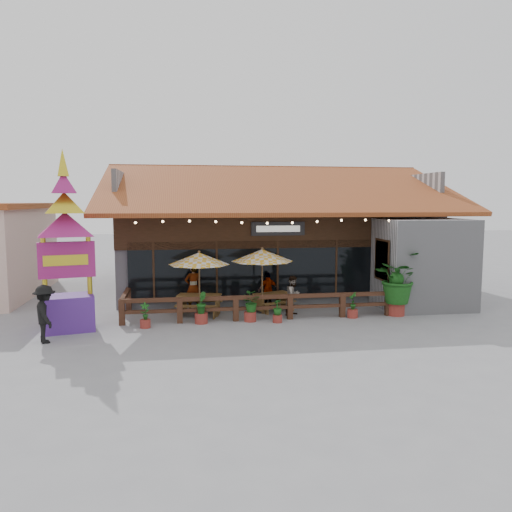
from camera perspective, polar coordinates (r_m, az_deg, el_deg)
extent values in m
plane|color=gray|center=(19.11, 5.03, -6.78)|extent=(100.00, 100.00, 0.00)
cube|color=#A1A1A6|center=(25.57, 1.34, 1.09)|extent=(14.00, 10.00, 4.00)
cube|color=#361E11|center=(20.24, -0.32, 3.14)|extent=(11.00, 0.16, 1.60)
cube|color=black|center=(20.39, -0.30, -1.64)|extent=(10.00, 0.12, 2.40)
cube|color=#FAD070|center=(20.58, -0.39, -1.57)|extent=(9.80, 0.05, 2.20)
cube|color=#A1A1A6|center=(21.24, 18.54, -0.83)|extent=(3.50, 2.70, 3.60)
cube|color=#B0221C|center=(20.32, 14.21, -0.44)|extent=(0.06, 1.20, 1.50)
cube|color=#361E11|center=(20.31, 14.18, -0.44)|extent=(0.04, 1.34, 1.64)
cube|color=brown|center=(22.04, 2.97, 7.80)|extent=(15.50, 7.05, 2.37)
cube|color=brown|center=(28.93, 0.13, 7.45)|extent=(15.50, 7.05, 2.37)
cube|color=brown|center=(25.53, 1.36, 10.12)|extent=(15.50, 0.30, 0.12)
cube|color=#A1A1A6|center=(25.20, -14.64, 6.96)|extent=(0.20, 9.00, 1.80)
cube|color=#A1A1A6|center=(27.57, 15.93, 6.85)|extent=(0.20, 9.00, 1.80)
cube|color=black|center=(20.30, 2.53, 3.14)|extent=(2.20, 0.10, 0.55)
cube|color=silver|center=(20.24, 2.57, 3.13)|extent=(1.80, 0.02, 0.25)
cube|color=#361E11|center=(20.16, -11.61, -1.86)|extent=(0.08, 0.08, 2.40)
cube|color=#361E11|center=(20.18, -4.50, -1.74)|extent=(0.08, 0.08, 2.40)
cube|color=#361E11|center=(20.52, 2.48, -1.60)|extent=(0.08, 0.08, 2.40)
cube|color=#361E11|center=(21.14, 9.14, -1.44)|extent=(0.08, 0.08, 2.40)
sphere|color=#FFC98C|center=(18.23, -13.60, 3.72)|extent=(0.09, 0.09, 0.09)
sphere|color=#FFC98C|center=(18.18, -10.61, 3.90)|extent=(0.09, 0.09, 0.09)
sphere|color=#FFC98C|center=(18.17, -7.61, 3.98)|extent=(0.09, 0.09, 0.09)
sphere|color=#FFC98C|center=(18.22, -4.61, 3.94)|extent=(0.09, 0.09, 0.09)
sphere|color=#FFC98C|center=(18.31, -1.64, 3.83)|extent=(0.09, 0.09, 0.09)
sphere|color=#FFC98C|center=(18.45, 1.30, 3.77)|extent=(0.09, 0.09, 0.09)
sphere|color=#FFC98C|center=(18.64, 4.18, 3.81)|extent=(0.09, 0.09, 0.09)
sphere|color=#FFC98C|center=(18.88, 7.00, 3.93)|extent=(0.09, 0.09, 0.09)
sphere|color=#FFC98C|center=(19.15, 9.74, 4.03)|extent=(0.09, 0.09, 0.09)
sphere|color=#FFC98C|center=(19.48, 12.40, 4.04)|extent=(0.09, 0.09, 0.09)
sphere|color=#FFC98C|center=(19.84, 14.96, 3.93)|extent=(0.09, 0.09, 0.09)
cube|color=#412517|center=(18.11, -15.09, -6.25)|extent=(0.20, 0.20, 0.90)
cube|color=#412517|center=(17.99, -8.71, -6.18)|extent=(0.20, 0.20, 0.90)
cube|color=#412517|center=(18.10, -2.33, -6.04)|extent=(0.20, 0.20, 0.90)
cube|color=#412517|center=(18.42, 3.90, -5.83)|extent=(0.20, 0.20, 0.90)
cube|color=#412517|center=(18.96, 9.83, -5.56)|extent=(0.20, 0.20, 0.90)
cube|color=#412517|center=(19.60, 14.85, -5.29)|extent=(0.20, 0.20, 0.90)
cube|color=#412517|center=(18.14, 0.50, -4.72)|extent=(9.80, 0.16, 0.14)
cube|color=#412517|center=(18.22, 0.50, -5.95)|extent=(9.80, 0.12, 0.12)
cube|color=#412517|center=(19.25, -14.71, -4.29)|extent=(0.16, 2.50, 0.14)
cube|color=#412517|center=(20.44, -14.35, -4.80)|extent=(0.20, 0.20, 0.90)
cylinder|color=brown|center=(18.97, -6.48, -3.32)|extent=(0.06, 0.06, 2.32)
cone|color=gold|center=(18.83, -6.52, -0.29)|extent=(2.62, 2.62, 0.45)
sphere|color=brown|center=(18.80, -6.53, 0.47)|extent=(0.10, 0.10, 0.10)
cylinder|color=black|center=(19.19, -6.44, -6.65)|extent=(0.44, 0.44, 0.06)
cylinder|color=brown|center=(19.33, 0.72, -2.98)|extent=(0.06, 0.06, 2.40)
cone|color=gold|center=(19.19, 0.72, 0.09)|extent=(2.60, 2.60, 0.47)
sphere|color=brown|center=(19.17, 0.72, 0.86)|extent=(0.10, 0.10, 0.10)
cylinder|color=black|center=(19.55, 0.71, -6.36)|extent=(0.46, 0.46, 0.06)
cube|color=brown|center=(19.10, -6.51, -4.50)|extent=(1.75, 1.11, 0.06)
cube|color=brown|center=(19.32, -8.57, -5.54)|extent=(0.24, 0.71, 0.75)
cube|color=brown|center=(19.05, -4.39, -5.66)|extent=(0.24, 0.71, 0.75)
cube|color=brown|center=(18.62, -6.83, -5.74)|extent=(1.64, 0.65, 0.05)
cube|color=brown|center=(19.70, -6.19, -5.07)|extent=(1.64, 0.65, 0.05)
cube|color=brown|center=(19.78, 1.90, -4.33)|extent=(1.60, 1.18, 0.05)
cube|color=brown|center=(19.51, 0.33, -5.48)|extent=(0.31, 0.61, 0.67)
cube|color=brown|center=(20.19, 3.41, -5.09)|extent=(0.31, 0.61, 0.67)
cube|color=brown|center=(19.42, 2.70, -5.35)|extent=(1.44, 0.78, 0.05)
cube|color=brown|center=(20.24, 1.13, -4.87)|extent=(1.44, 0.78, 0.05)
cube|color=#4E2484|center=(17.90, -20.59, -6.10)|extent=(1.82, 1.53, 1.19)
cube|color=#991C66|center=(17.62, -20.82, -0.41)|extent=(1.80, 0.66, 1.19)
cube|color=gold|center=(17.48, -20.91, -0.46)|extent=(1.36, 0.35, 0.35)
cylinder|color=gold|center=(17.80, -22.98, -1.08)|extent=(0.16, 0.16, 1.99)
cylinder|color=gold|center=(17.51, -18.57, -1.02)|extent=(0.16, 0.16, 1.99)
pyramid|color=#991C66|center=(17.52, -21.02, 4.76)|extent=(2.87, 2.87, 0.79)
pyramid|color=gold|center=(17.52, -21.10, 6.87)|extent=(2.04, 2.04, 0.70)
pyramid|color=#991C66|center=(17.54, -21.19, 8.98)|extent=(1.32, 1.32, 0.70)
pyramid|color=gold|center=(17.60, -21.29, 11.40)|extent=(0.60, 0.60, 0.89)
cylinder|color=maroon|center=(19.75, 15.69, -5.85)|extent=(0.65, 0.65, 0.48)
imported|color=#185317|center=(19.53, 15.79, -2.36)|extent=(2.26, 2.32, 1.96)
sphere|color=#185317|center=(19.56, 16.33, -3.46)|extent=(0.65, 0.65, 0.65)
sphere|color=#185317|center=(19.64, 15.25, -2.75)|extent=(0.57, 0.57, 0.57)
imported|color=#361E11|center=(19.81, -7.19, -3.56)|extent=(0.79, 0.64, 1.88)
imported|color=#361E11|center=(18.98, 4.29, -4.53)|extent=(0.93, 0.93, 1.52)
imported|color=#361E11|center=(20.30, 1.39, -3.89)|extent=(0.91, 0.54, 1.45)
imported|color=black|center=(16.58, -22.98, -6.12)|extent=(1.08, 1.32, 1.79)
cylinder|color=maroon|center=(17.62, -12.54, -7.55)|extent=(0.36, 0.36, 0.29)
imported|color=#185317|center=(17.52, -12.57, -6.16)|extent=(0.34, 0.26, 0.59)
cylinder|color=maroon|center=(17.90, -6.27, -7.09)|extent=(0.46, 0.46, 0.37)
imported|color=#185317|center=(17.78, -6.30, -5.33)|extent=(0.34, 0.42, 0.76)
cylinder|color=maroon|center=(18.09, -0.67, -6.93)|extent=(0.44, 0.44, 0.35)
imported|color=#185317|center=(17.98, -0.67, -5.27)|extent=(0.86, 0.84, 0.72)
cylinder|color=maroon|center=(17.96, 2.46, -7.17)|extent=(0.34, 0.34, 0.27)
imported|color=#185317|center=(17.87, 2.47, -5.86)|extent=(0.43, 0.43, 0.56)
cylinder|color=maroon|center=(18.99, 10.98, -6.46)|extent=(0.40, 0.40, 0.32)
imported|color=#185317|center=(18.89, 11.01, -5.03)|extent=(0.28, 0.38, 0.65)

